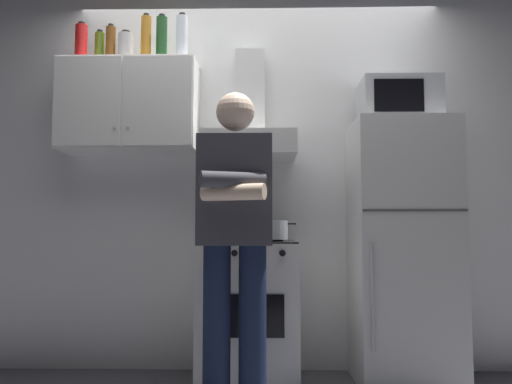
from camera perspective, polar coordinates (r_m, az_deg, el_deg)
back_wall_tiled at (r=3.62m, az=0.21°, el=2.40°), size 4.80×0.10×2.70m
upper_cabinet at (r=3.59m, az=-13.73°, el=9.08°), size 0.90×0.37×0.60m
stove_oven at (r=3.28m, az=-0.80°, el=-12.94°), size 0.60×0.62×0.87m
range_hood at (r=3.44m, az=-0.70°, el=6.94°), size 0.60×0.44×0.75m
refrigerator at (r=3.35m, az=15.76°, el=-6.29°), size 0.60×0.62×1.60m
microwave at (r=3.47m, az=15.34°, el=9.43°), size 0.48×0.37×0.28m
person_standing at (r=2.64m, az=-2.35°, el=-4.78°), size 0.38×0.33×1.64m
cooking_pot at (r=3.12m, az=1.52°, el=-4.20°), size 0.32×0.22×0.11m
bottle_wine_green at (r=3.66m, az=-10.33°, el=16.22°), size 0.07×0.07×0.32m
bottle_canister_steel at (r=3.74m, az=-14.15°, el=15.05°), size 0.10×0.10×0.23m
bottle_beer_brown at (r=3.77m, az=-15.69°, el=15.29°), size 0.07×0.07×0.27m
bottle_vodka_clear at (r=3.63m, az=-8.14°, el=16.39°), size 0.08×0.08×0.33m
bottle_soda_red at (r=3.78m, az=-18.66°, el=15.26°), size 0.08×0.08×0.27m
bottle_liquor_amber at (r=3.67m, az=-12.01°, el=16.18°), size 0.07×0.07×0.32m
bottle_olive_oil at (r=3.81m, az=-16.82°, el=14.86°), size 0.06×0.06×0.24m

